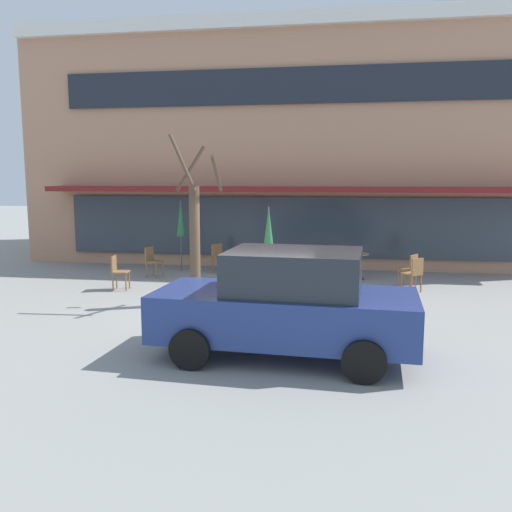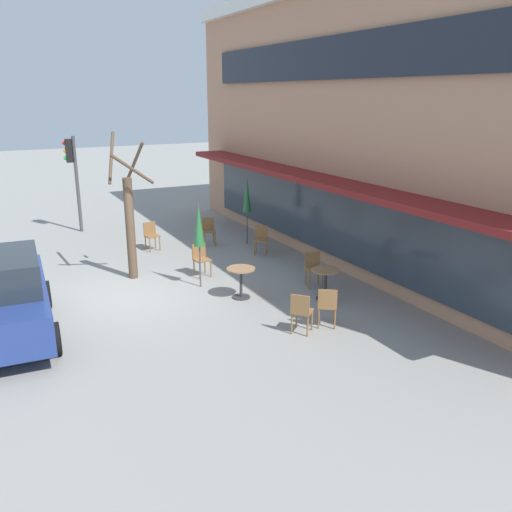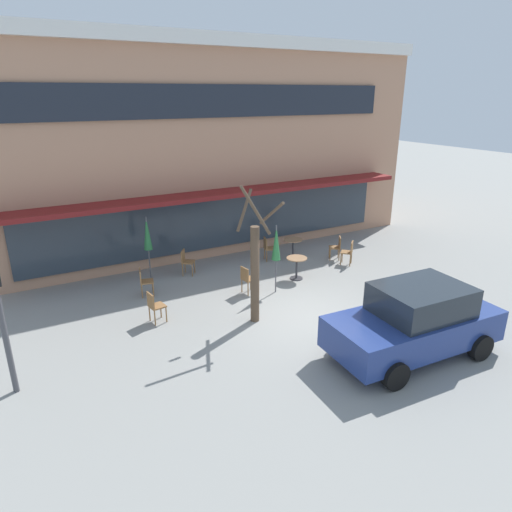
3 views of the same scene
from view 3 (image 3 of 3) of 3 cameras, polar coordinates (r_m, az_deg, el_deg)
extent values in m
plane|color=gray|center=(13.07, 6.91, -7.66)|extent=(80.00, 80.00, 0.00)
cube|color=tan|center=(20.61, -9.57, 13.87)|extent=(17.96, 8.00, 7.93)
cube|color=silver|center=(16.78, -4.98, 25.49)|extent=(17.96, 0.24, 0.44)
cube|color=maroon|center=(16.66, -3.84, 7.81)|extent=(15.26, 1.10, 0.16)
cube|color=#1E232D|center=(16.75, -4.86, 18.75)|extent=(14.37, 0.10, 1.10)
cube|color=#2D3842|center=(17.38, -4.45, 4.22)|extent=(14.37, 0.10, 1.90)
cylinder|color=#333338|center=(15.63, 5.05, -2.79)|extent=(0.44, 0.44, 0.03)
cylinder|color=#333338|center=(15.49, 5.09, -1.54)|extent=(0.07, 0.07, 0.70)
cylinder|color=#99704C|center=(15.36, 5.13, -0.27)|extent=(0.70, 0.70, 0.03)
cylinder|color=#333338|center=(17.53, 4.59, -0.22)|extent=(0.44, 0.44, 0.03)
cylinder|color=#333338|center=(17.41, 4.62, 0.91)|extent=(0.07, 0.07, 0.70)
cylinder|color=#99704C|center=(17.30, 4.65, 2.05)|extent=(0.70, 0.70, 0.03)
cylinder|color=#4C4C51|center=(14.16, 2.51, -0.44)|extent=(0.04, 0.04, 2.20)
cone|color=#286B38|center=(13.98, 2.55, 1.67)|extent=(0.28, 0.28, 1.10)
cylinder|color=#4C4C51|center=(15.50, -13.29, 0.83)|extent=(0.04, 0.04, 2.20)
cone|color=#286B38|center=(15.33, -13.45, 2.77)|extent=(0.28, 0.28, 1.10)
cylinder|color=olive|center=(16.12, -7.68, -1.36)|extent=(0.04, 0.04, 0.45)
cylinder|color=olive|center=(15.82, -7.96, -1.80)|extent=(0.04, 0.04, 0.45)
cylinder|color=olive|center=(16.21, -8.85, -1.31)|extent=(0.04, 0.04, 0.45)
cylinder|color=olive|center=(15.90, -9.15, -1.75)|extent=(0.04, 0.04, 0.45)
cube|color=olive|center=(15.92, -8.46, -0.73)|extent=(0.56, 0.56, 0.04)
cube|color=olive|center=(15.89, -9.12, 0.03)|extent=(0.26, 0.35, 0.40)
cylinder|color=olive|center=(17.41, 2.15, 0.42)|extent=(0.04, 0.04, 0.45)
cylinder|color=olive|center=(17.10, 2.46, 0.05)|extent=(0.04, 0.04, 0.45)
cylinder|color=olive|center=(17.32, 1.07, 0.33)|extent=(0.04, 0.04, 0.45)
cylinder|color=olive|center=(17.01, 1.35, -0.04)|extent=(0.04, 0.04, 0.45)
cube|color=olive|center=(17.13, 1.76, 0.96)|extent=(0.49, 0.49, 0.04)
cube|color=olive|center=(17.02, 1.19, 1.62)|extent=(0.15, 0.40, 0.40)
cylinder|color=olive|center=(16.98, 10.55, -0.42)|extent=(0.04, 0.04, 0.45)
cylinder|color=olive|center=(17.30, 10.72, -0.06)|extent=(0.04, 0.04, 0.45)
cylinder|color=olive|center=(16.94, 11.69, -0.55)|extent=(0.04, 0.04, 0.45)
cylinder|color=olive|center=(17.26, 11.83, -0.18)|extent=(0.04, 0.04, 0.45)
cube|color=olive|center=(17.04, 11.25, 0.47)|extent=(0.56, 0.56, 0.04)
cube|color=olive|center=(16.95, 11.90, 1.11)|extent=(0.32, 0.30, 0.40)
cylinder|color=olive|center=(13.17, -11.81, -6.64)|extent=(0.04, 0.04, 0.45)
cylinder|color=olive|center=(12.89, -11.14, -7.20)|extent=(0.04, 0.04, 0.45)
cylinder|color=olive|center=(13.05, -13.16, -7.01)|extent=(0.04, 0.04, 0.45)
cylinder|color=olive|center=(12.77, -12.52, -7.58)|extent=(0.04, 0.04, 0.45)
cube|color=olive|center=(12.86, -12.24, -6.13)|extent=(0.45, 0.45, 0.04)
cube|color=olive|center=(12.70, -13.04, -5.43)|extent=(0.09, 0.40, 0.40)
cylinder|color=olive|center=(14.64, -0.68, -3.42)|extent=(0.04, 0.04, 0.45)
cylinder|color=olive|center=(14.39, 0.11, -3.85)|extent=(0.04, 0.04, 0.45)
cylinder|color=olive|center=(14.46, -1.78, -3.73)|extent=(0.04, 0.04, 0.45)
cylinder|color=olive|center=(14.20, -1.00, -4.17)|extent=(0.04, 0.04, 0.45)
cube|color=olive|center=(14.33, -0.84, -2.89)|extent=(0.45, 0.45, 0.04)
cube|color=olive|center=(14.15, -1.44, -2.23)|extent=(0.09, 0.40, 0.40)
cylinder|color=olive|center=(14.80, -12.79, -3.68)|extent=(0.04, 0.04, 0.45)
cylinder|color=olive|center=(14.49, -12.70, -4.19)|extent=(0.04, 0.04, 0.45)
cylinder|color=olive|center=(14.79, -14.11, -3.80)|extent=(0.04, 0.04, 0.45)
cylinder|color=olive|center=(14.48, -14.05, -4.32)|extent=(0.04, 0.04, 0.45)
cube|color=olive|center=(14.54, -13.49, -3.11)|extent=(0.48, 0.48, 0.04)
cube|color=olive|center=(14.46, -14.27, -2.37)|extent=(0.13, 0.40, 0.40)
cylinder|color=olive|center=(17.38, 9.25, 0.14)|extent=(0.04, 0.04, 0.45)
cylinder|color=olive|center=(17.70, 9.15, 0.50)|extent=(0.04, 0.04, 0.45)
cylinder|color=olive|center=(17.42, 10.36, 0.11)|extent=(0.04, 0.04, 0.45)
cylinder|color=olive|center=(17.74, 10.24, 0.48)|extent=(0.04, 0.04, 0.45)
cube|color=olive|center=(17.48, 9.80, 1.07)|extent=(0.55, 0.55, 0.04)
cube|color=olive|center=(17.43, 10.43, 1.74)|extent=(0.25, 0.36, 0.40)
cube|color=navy|center=(11.60, 19.03, -8.52)|extent=(4.29, 2.03, 0.76)
cube|color=#232B33|center=(11.39, 19.97, -5.13)|extent=(2.19, 1.71, 0.68)
cylinder|color=black|center=(10.44, 17.04, -14.11)|extent=(0.65, 0.26, 0.64)
cylinder|color=black|center=(11.58, 10.99, -9.93)|extent=(0.65, 0.26, 0.64)
cylinder|color=black|center=(12.18, 26.26, -10.20)|extent=(0.65, 0.26, 0.64)
cylinder|color=black|center=(13.18, 20.19, -7.02)|extent=(0.65, 0.26, 0.64)
cylinder|color=brown|center=(12.26, -0.14, -2.41)|extent=(0.24, 0.24, 2.72)
cylinder|color=brown|center=(12.02, 1.95, 5.36)|extent=(0.14, 1.09, 0.83)
cylinder|color=brown|center=(11.88, -1.46, 5.77)|extent=(0.66, 0.41, 1.04)
cylinder|color=brown|center=(11.33, -0.06, 5.71)|extent=(0.74, 0.42, 1.27)
cylinder|color=#47474C|center=(10.53, -29.18, -6.97)|extent=(0.12, 0.12, 3.40)
camera|label=1|loc=(9.63, 67.98, -11.98)|focal=38.00mm
camera|label=2|loc=(20.55, 43.15, 11.30)|focal=38.00mm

